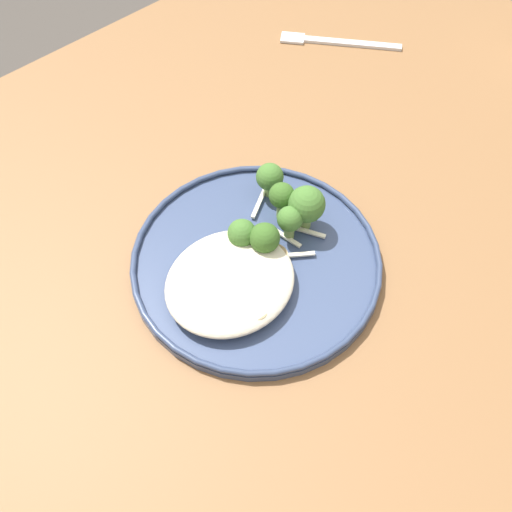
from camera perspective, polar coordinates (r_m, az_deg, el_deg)
ground at (r=1.40m, az=-1.13°, el=-18.84°), size 6.00×6.00×0.00m
wooden_dining_table at (r=0.79m, az=-1.92°, el=-5.59°), size 1.40×1.00×0.74m
dinner_plate at (r=0.72m, az=-0.00°, el=-0.52°), size 0.29×0.29×0.02m
noodle_bed at (r=0.69m, az=-2.39°, el=-2.36°), size 0.15×0.13×0.03m
seared_scallop_tiny_bay at (r=0.71m, az=1.65°, el=-0.13°), size 0.03×0.03×0.01m
seared_scallop_half_hidden at (r=0.69m, az=-3.28°, el=-2.40°), size 0.03×0.03×0.02m
seared_scallop_center_golden at (r=0.67m, az=0.08°, el=-5.36°), size 0.02×0.02×0.02m
seared_scallop_rear_pale at (r=0.69m, az=-1.17°, el=-2.88°), size 0.03×0.03×0.01m
broccoli_floret_front_edge at (r=0.70m, az=1.03°, el=1.35°), size 0.04×0.04×0.05m
broccoli_floret_near_rim at (r=0.73m, az=2.36°, el=5.43°), size 0.03×0.03×0.06m
broccoli_floret_beside_noodles at (r=0.76m, az=1.27°, el=7.16°), size 0.03×0.03×0.05m
broccoli_floret_rear_charred at (r=0.72m, az=4.67°, el=4.62°), size 0.04×0.04×0.06m
broccoli_floret_small_sprig at (r=0.72m, az=2.96°, el=3.40°), size 0.03×0.03×0.05m
broccoli_floret_tall_stalk at (r=0.71m, az=-1.29°, el=1.98°), size 0.03×0.03×0.05m
onion_sliver_curled_piece at (r=0.74m, az=2.58°, el=1.89°), size 0.01×0.04×0.00m
onion_sliver_short_strip at (r=0.72m, az=3.24°, el=0.08°), size 0.05×0.04×0.00m
onion_sliver_long_sliver at (r=0.77m, az=0.41°, el=5.17°), size 0.05×0.03×0.00m
onion_sliver_pale_crescent at (r=0.74m, az=4.99°, el=2.17°), size 0.02×0.04×0.00m
dinner_fork at (r=1.03m, az=7.30°, el=18.82°), size 0.13×0.15×0.00m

